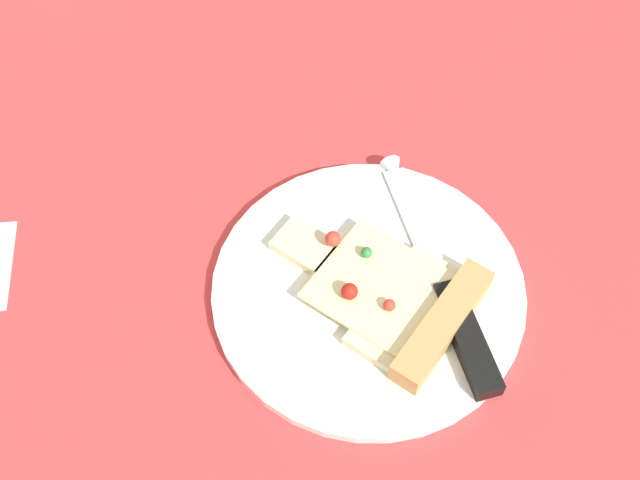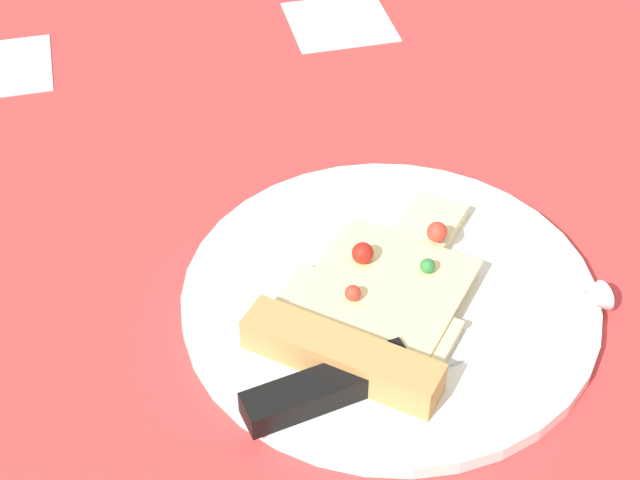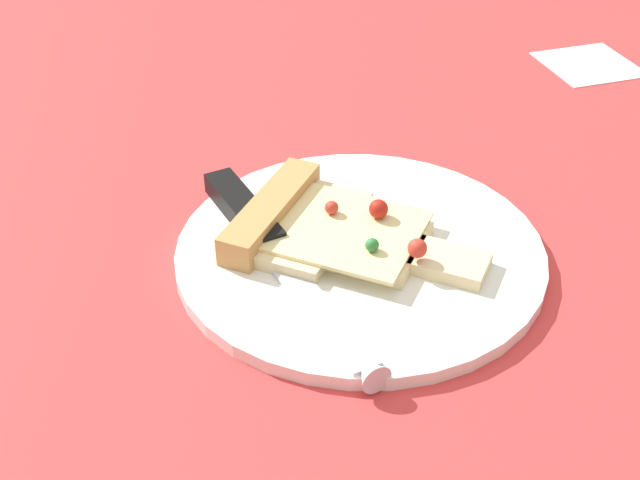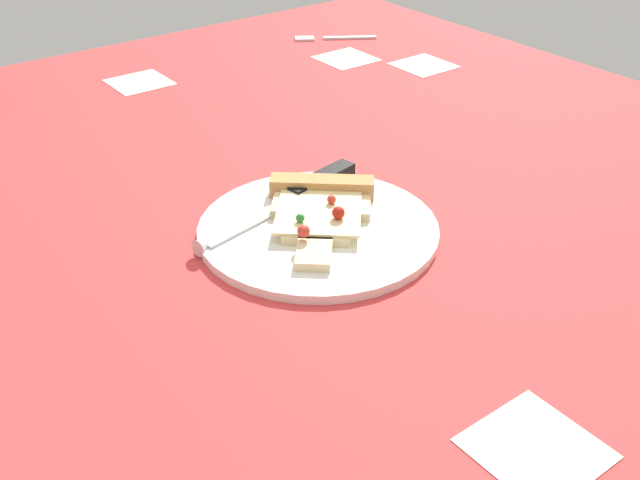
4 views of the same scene
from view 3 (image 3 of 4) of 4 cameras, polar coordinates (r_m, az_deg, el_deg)
ground_plane at (r=61.10cm, az=-6.02°, el=-2.32°), size 135.12×135.12×3.00cm
plate at (r=59.57cm, az=2.75°, el=-0.84°), size 26.27×26.27×1.01cm
pizza_slice at (r=59.56cm, az=0.51°, el=0.75°), size 18.28×17.26×2.69cm
knife at (r=58.42cm, az=-3.43°, el=-0.35°), size 6.54×23.97×2.45cm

